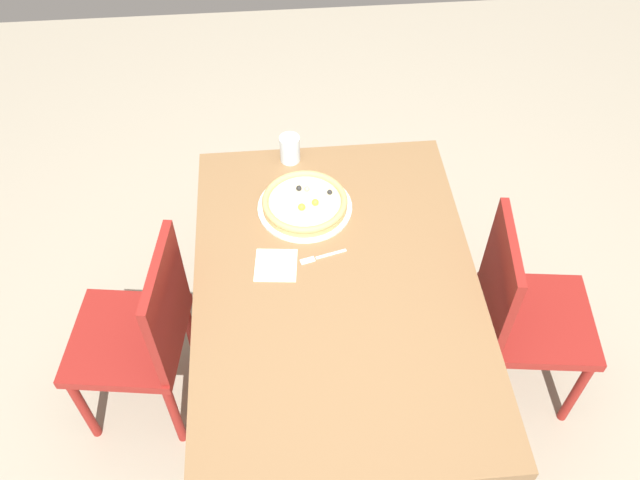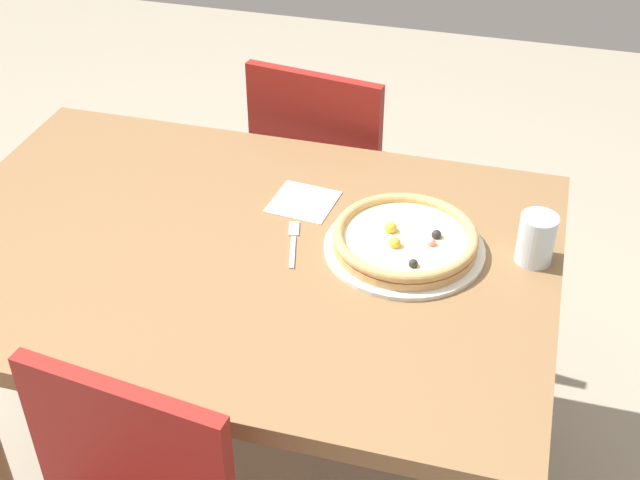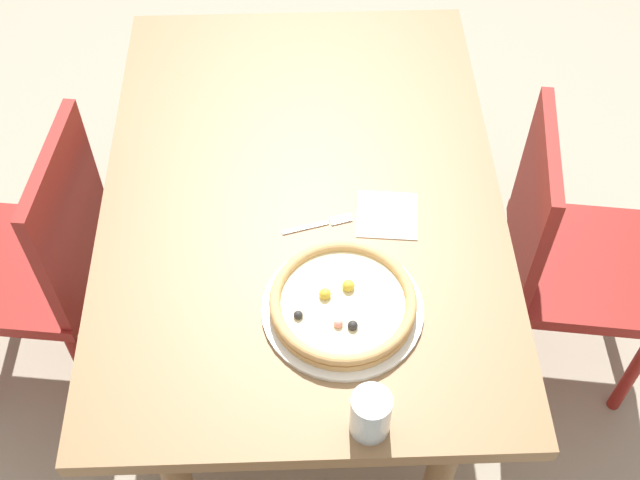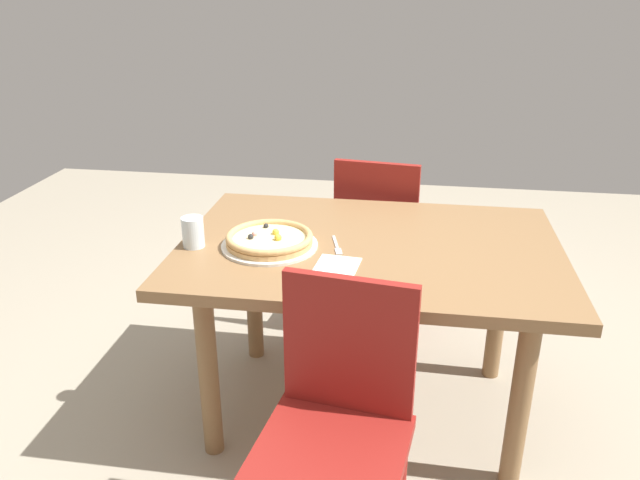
{
  "view_description": "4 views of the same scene",
  "coord_description": "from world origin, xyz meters",
  "px_view_note": "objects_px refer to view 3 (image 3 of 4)",
  "views": [
    {
      "loc": [
        -1.3,
        0.17,
        2.45
      ],
      "look_at": [
        0.17,
        0.04,
        0.75
      ],
      "focal_mm": 37.02,
      "sensor_mm": 36.0,
      "label": 1
    },
    {
      "loc": [
        0.56,
        -1.37,
        1.82
      ],
      "look_at": [
        0.17,
        0.04,
        0.75
      ],
      "focal_mm": 47.99,
      "sensor_mm": 36.0,
      "label": 2
    },
    {
      "loc": [
        1.29,
        0.0,
        2.17
      ],
      "look_at": [
        0.17,
        0.04,
        0.75
      ],
      "focal_mm": 45.57,
      "sensor_mm": 36.0,
      "label": 3
    },
    {
      "loc": [
        -0.13,
        2.04,
        1.61
      ],
      "look_at": [
        0.17,
        0.04,
        0.75
      ],
      "focal_mm": 34.77,
      "sensor_mm": 36.0,
      "label": 4
    }
  ],
  "objects_px": {
    "chair_near": "(40,259)",
    "pizza": "(342,302)",
    "napkin": "(386,215)",
    "plate": "(342,309)",
    "chair_far": "(564,254)",
    "fork": "(322,224)",
    "drinking_glass": "(370,414)",
    "dining_table": "(302,213)"
  },
  "relations": [
    {
      "from": "chair_near",
      "to": "pizza",
      "type": "bearing_deg",
      "value": -107.23
    },
    {
      "from": "chair_near",
      "to": "napkin",
      "type": "relative_size",
      "value": 6.2
    },
    {
      "from": "pizza",
      "to": "plate",
      "type": "bearing_deg",
      "value": 114.21
    },
    {
      "from": "chair_far",
      "to": "fork",
      "type": "bearing_deg",
      "value": -74.23
    },
    {
      "from": "chair_near",
      "to": "drinking_glass",
      "type": "bearing_deg",
      "value": -120.19
    },
    {
      "from": "chair_far",
      "to": "plate",
      "type": "distance_m",
      "value": 0.73
    },
    {
      "from": "dining_table",
      "to": "plate",
      "type": "height_order",
      "value": "plate"
    },
    {
      "from": "chair_near",
      "to": "drinking_glass",
      "type": "relative_size",
      "value": 7.96
    },
    {
      "from": "dining_table",
      "to": "plate",
      "type": "relative_size",
      "value": 3.96
    },
    {
      "from": "chair_far",
      "to": "fork",
      "type": "xyz_separation_m",
      "value": [
        0.08,
        -0.64,
        0.25
      ]
    },
    {
      "from": "chair_far",
      "to": "fork",
      "type": "distance_m",
      "value": 0.69
    },
    {
      "from": "drinking_glass",
      "to": "napkin",
      "type": "height_order",
      "value": "drinking_glass"
    },
    {
      "from": "dining_table",
      "to": "chair_far",
      "type": "relative_size",
      "value": 1.57
    },
    {
      "from": "chair_far",
      "to": "pizza",
      "type": "bearing_deg",
      "value": -53.8
    },
    {
      "from": "chair_far",
      "to": "napkin",
      "type": "relative_size",
      "value": 6.2
    },
    {
      "from": "chair_near",
      "to": "fork",
      "type": "distance_m",
      "value": 0.78
    },
    {
      "from": "plate",
      "to": "drinking_glass",
      "type": "bearing_deg",
      "value": 8.03
    },
    {
      "from": "chair_far",
      "to": "drinking_glass",
      "type": "relative_size",
      "value": 7.96
    },
    {
      "from": "dining_table",
      "to": "chair_far",
      "type": "distance_m",
      "value": 0.7
    },
    {
      "from": "plate",
      "to": "chair_near",
      "type": "bearing_deg",
      "value": -114.57
    },
    {
      "from": "dining_table",
      "to": "plate",
      "type": "bearing_deg",
      "value": 12.79
    },
    {
      "from": "dining_table",
      "to": "drinking_glass",
      "type": "height_order",
      "value": "drinking_glass"
    },
    {
      "from": "fork",
      "to": "drinking_glass",
      "type": "height_order",
      "value": "drinking_glass"
    },
    {
      "from": "drinking_glass",
      "to": "napkin",
      "type": "relative_size",
      "value": 0.78
    },
    {
      "from": "pizza",
      "to": "drinking_glass",
      "type": "distance_m",
      "value": 0.27
    },
    {
      "from": "pizza",
      "to": "napkin",
      "type": "height_order",
      "value": "pizza"
    },
    {
      "from": "dining_table",
      "to": "chair_far",
      "type": "height_order",
      "value": "chair_far"
    },
    {
      "from": "chair_near",
      "to": "plate",
      "type": "distance_m",
      "value": 0.88
    },
    {
      "from": "dining_table",
      "to": "plate",
      "type": "distance_m",
      "value": 0.37
    },
    {
      "from": "chair_far",
      "to": "pizza",
      "type": "relative_size",
      "value": 2.81
    },
    {
      "from": "pizza",
      "to": "fork",
      "type": "relative_size",
      "value": 1.88
    },
    {
      "from": "dining_table",
      "to": "drinking_glass",
      "type": "xyz_separation_m",
      "value": [
        0.62,
        0.12,
        0.15
      ]
    },
    {
      "from": "plate",
      "to": "fork",
      "type": "relative_size",
      "value": 2.09
    },
    {
      "from": "plate",
      "to": "napkin",
      "type": "xyz_separation_m",
      "value": [
        -0.26,
        0.12,
        -0.0
      ]
    },
    {
      "from": "dining_table",
      "to": "fork",
      "type": "height_order",
      "value": "fork"
    },
    {
      "from": "plate",
      "to": "pizza",
      "type": "height_order",
      "value": "pizza"
    },
    {
      "from": "pizza",
      "to": "chair_far",
      "type": "bearing_deg",
      "value": 117.9
    },
    {
      "from": "napkin",
      "to": "plate",
      "type": "bearing_deg",
      "value": -24.33
    },
    {
      "from": "chair_near",
      "to": "dining_table",
      "type": "bearing_deg",
      "value": -82.59
    },
    {
      "from": "plate",
      "to": "pizza",
      "type": "relative_size",
      "value": 1.11
    },
    {
      "from": "dining_table",
      "to": "chair_near",
      "type": "relative_size",
      "value": 1.57
    },
    {
      "from": "dining_table",
      "to": "drinking_glass",
      "type": "distance_m",
      "value": 0.64
    }
  ]
}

